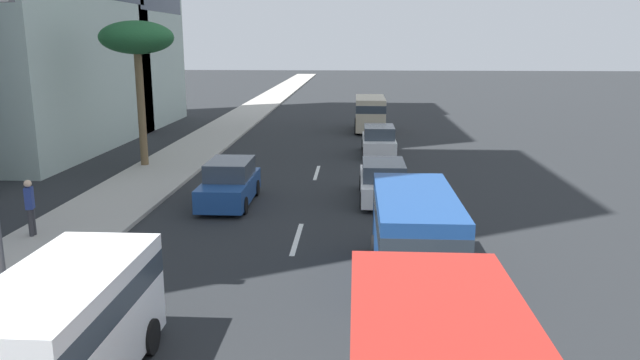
{
  "coord_description": "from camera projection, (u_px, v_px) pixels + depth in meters",
  "views": [
    {
      "loc": [
        -2.68,
        -1.81,
        6.15
      ],
      "look_at": [
        19.28,
        -0.52,
        1.1
      ],
      "focal_mm": 34.0,
      "sensor_mm": 36.0,
      "label": 1
    }
  ],
  "objects": [
    {
      "name": "ground_plane",
      "position": [
        323.0,
        151.0,
        34.74
      ],
      "size": [
        198.0,
        198.0,
        0.0
      ],
      "primitive_type": "plane",
      "color": "#26282B"
    },
    {
      "name": "pedestrian_mid_block",
      "position": [
        30.0,
        205.0,
        18.95
      ],
      "size": [
        0.36,
        0.29,
        1.8
      ],
      "rotation": [
        0.0,
        0.0,
        3.39
      ],
      "color": "#333338",
      "rests_on": "sidewalk_right"
    },
    {
      "name": "van_seventh",
      "position": [
        65.0,
        325.0,
        10.65
      ],
      "size": [
        4.65,
        2.19,
        2.23
      ],
      "rotation": [
        0.0,
        0.0,
        3.14
      ],
      "color": "white",
      "rests_on": "ground_plane"
    },
    {
      "name": "van_second",
      "position": [
        415.0,
        232.0,
        15.65
      ],
      "size": [
        5.15,
        2.16,
        2.34
      ],
      "color": "#1E478C",
      "rests_on": "ground_plane"
    },
    {
      "name": "sidewalk_right",
      "position": [
        196.0,
        148.0,
        35.14
      ],
      "size": [
        162.0,
        3.51,
        0.15
      ],
      "primitive_type": "cube",
      "color": "#B2ADA3",
      "rests_on": "ground_plane"
    },
    {
      "name": "lane_stripe_mid",
      "position": [
        297.0,
        239.0,
        19.3
      ],
      "size": [
        3.2,
        0.16,
        0.01
      ],
      "primitive_type": "cube",
      "color": "silver",
      "rests_on": "ground_plane"
    },
    {
      "name": "palm_tree",
      "position": [
        137.0,
        40.0,
        28.84
      ],
      "size": [
        3.5,
        3.5,
        6.97
      ],
      "color": "brown",
      "rests_on": "sidewalk_right"
    },
    {
      "name": "lane_stripe_far",
      "position": [
        317.0,
        173.0,
        29.0
      ],
      "size": [
        3.2,
        0.16,
        0.01
      ],
      "primitive_type": "cube",
      "color": "silver",
      "rests_on": "ground_plane"
    },
    {
      "name": "car_lead",
      "position": [
        230.0,
        184.0,
        23.34
      ],
      "size": [
        4.38,
        1.82,
        1.68
      ],
      "rotation": [
        0.0,
        0.0,
        3.14
      ],
      "color": "#1E478C",
      "rests_on": "ground_plane"
    },
    {
      "name": "car_sixth",
      "position": [
        383.0,
        181.0,
        23.92
      ],
      "size": [
        4.55,
        1.84,
        1.57
      ],
      "color": "white",
      "rests_on": "ground_plane"
    },
    {
      "name": "van_fourth",
      "position": [
        370.0,
        112.0,
        42.2
      ],
      "size": [
        5.17,
        2.13,
        2.37
      ],
      "color": "beige",
      "rests_on": "ground_plane"
    },
    {
      "name": "car_third",
      "position": [
        379.0,
        141.0,
        33.42
      ],
      "size": [
        4.31,
        1.84,
        1.63
      ],
      "color": "white",
      "rests_on": "ground_plane"
    }
  ]
}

